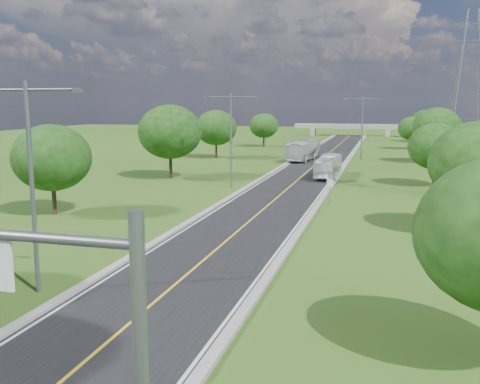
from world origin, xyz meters
name	(u,v)px	position (x,y,z in m)	size (l,w,h in m)	color
ground	(307,172)	(0.00, 60.00, 0.00)	(260.00, 260.00, 0.00)	#2C4E16
road	(313,167)	(0.00, 66.00, 0.03)	(8.00, 150.00, 0.06)	black
curb_left	(284,165)	(-4.25, 66.00, 0.11)	(0.50, 150.00, 0.22)	gray
curb_right	(344,167)	(4.25, 66.00, 0.11)	(0.50, 150.00, 0.22)	gray
signal_mast	(37,324)	(3.68, -1.00, 4.91)	(8.54, 0.33, 7.20)	slate
speed_limit_sign	(330,187)	(5.20, 37.98, 1.60)	(0.55, 0.09, 2.40)	slate
overpass	(350,127)	(0.00, 140.00, 2.41)	(30.00, 3.00, 3.20)	gray
streetlight_near_left	(31,170)	(-6.00, 12.00, 5.94)	(5.90, 0.25, 10.00)	slate
streetlight_mid_left	(231,132)	(-6.00, 45.00, 5.94)	(5.90, 0.25, 10.00)	slate
streetlight_far_right	(362,122)	(6.00, 78.00, 5.94)	(5.90, 0.25, 10.00)	slate
power_tower_far	(469,79)	(26.00, 115.00, 14.01)	(9.00, 6.40, 28.00)	slate
tree_lb	(52,158)	(-16.00, 28.00, 4.64)	(6.30, 6.30, 7.33)	black
tree_lc	(170,132)	(-15.00, 50.00, 5.58)	(7.56, 7.56, 8.79)	black
tree_ld	(216,128)	(-17.00, 74.00, 4.95)	(6.72, 6.72, 7.82)	black
tree_le	(264,126)	(-14.50, 98.00, 4.33)	(5.88, 5.88, 6.84)	black
tree_rb	(479,163)	(16.00, 30.00, 4.95)	(6.72, 6.72, 7.82)	black
tree_rc	(436,146)	(15.00, 52.00, 4.33)	(5.88, 5.88, 6.84)	black
tree_rd	(437,128)	(17.00, 76.00, 5.27)	(7.14, 7.14, 8.30)	black
tree_re	(412,129)	(14.50, 100.00, 4.02)	(5.46, 5.46, 6.35)	black
tree_rf	(425,122)	(18.00, 120.00, 4.64)	(6.30, 6.30, 7.33)	black
bus_outbound	(328,166)	(3.15, 55.97, 1.38)	(2.21, 9.44, 2.63)	white
bus_inbound	(303,150)	(-2.74, 74.31, 1.63)	(2.63, 11.25, 3.13)	silver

